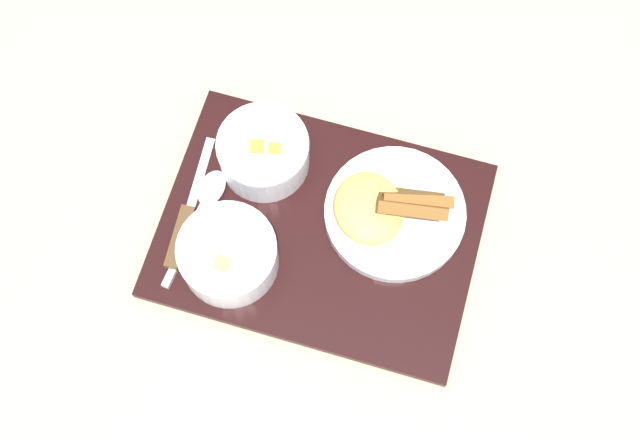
{
  "coord_description": "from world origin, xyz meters",
  "views": [
    {
      "loc": [
        0.1,
        -0.31,
        0.95
      ],
      "look_at": [
        0.0,
        0.0,
        0.04
      ],
      "focal_mm": 45.0,
      "sensor_mm": 36.0,
      "label": 1
    }
  ],
  "objects_px": {
    "bowl_soup": "(228,254)",
    "plate_main": "(392,209)",
    "bowl_salad": "(264,151)",
    "knife": "(183,229)",
    "spoon": "(203,205)"
  },
  "relations": [
    {
      "from": "plate_main",
      "to": "spoon",
      "type": "height_order",
      "value": "plate_main"
    },
    {
      "from": "bowl_salad",
      "to": "knife",
      "type": "height_order",
      "value": "bowl_salad"
    },
    {
      "from": "plate_main",
      "to": "spoon",
      "type": "distance_m",
      "value": 0.23
    },
    {
      "from": "bowl_salad",
      "to": "spoon",
      "type": "distance_m",
      "value": 0.1
    },
    {
      "from": "plate_main",
      "to": "knife",
      "type": "bearing_deg",
      "value": -157.35
    },
    {
      "from": "spoon",
      "to": "plate_main",
      "type": "bearing_deg",
      "value": -71.07
    },
    {
      "from": "bowl_salad",
      "to": "plate_main",
      "type": "xyz_separation_m",
      "value": [
        0.17,
        -0.02,
        -0.01
      ]
    },
    {
      "from": "bowl_salad",
      "to": "knife",
      "type": "distance_m",
      "value": 0.14
    },
    {
      "from": "bowl_salad",
      "to": "bowl_soup",
      "type": "distance_m",
      "value": 0.14
    },
    {
      "from": "bowl_soup",
      "to": "plate_main",
      "type": "relative_size",
      "value": 0.66
    },
    {
      "from": "bowl_soup",
      "to": "plate_main",
      "type": "xyz_separation_m",
      "value": [
        0.17,
        0.12,
        -0.01
      ]
    },
    {
      "from": "knife",
      "to": "spoon",
      "type": "relative_size",
      "value": 1.11
    },
    {
      "from": "plate_main",
      "to": "knife",
      "type": "height_order",
      "value": "plate_main"
    },
    {
      "from": "bowl_soup",
      "to": "plate_main",
      "type": "height_order",
      "value": "plate_main"
    },
    {
      "from": "bowl_salad",
      "to": "knife",
      "type": "xyz_separation_m",
      "value": [
        -0.06,
        -0.12,
        -0.02
      ]
    }
  ]
}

